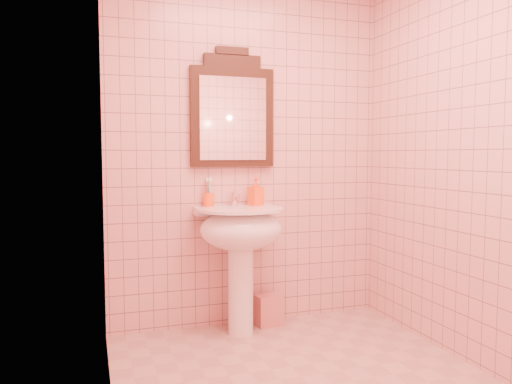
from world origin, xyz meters
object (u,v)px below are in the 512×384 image
object	(u,v)px
toothbrush_cup	(209,199)
towel	(268,310)
pedestal_sink	(241,238)
mirror	(232,112)
soap_dispenser	(256,192)

from	to	relation	value
toothbrush_cup	towel	world-z (taller)	toothbrush_cup
pedestal_sink	mirror	bearing A→B (deg)	90.00
towel	toothbrush_cup	bearing A→B (deg)	169.78
toothbrush_cup	mirror	bearing A→B (deg)	8.07
pedestal_sink	toothbrush_cup	world-z (taller)	toothbrush_cup
pedestal_sink	toothbrush_cup	xyz separation A→B (m)	(-0.18, 0.18, 0.25)
mirror	soap_dispenser	xyz separation A→B (m)	(0.15, -0.06, -0.56)
mirror	soap_dispenser	bearing A→B (deg)	-22.98
towel	pedestal_sink	bearing A→B (deg)	-156.73
mirror	toothbrush_cup	world-z (taller)	mirror
toothbrush_cup	soap_dispenser	bearing A→B (deg)	-6.65
pedestal_sink	toothbrush_cup	bearing A→B (deg)	135.58
mirror	towel	xyz separation A→B (m)	(0.24, -0.10, -1.41)
soap_dispenser	towel	world-z (taller)	soap_dispenser
toothbrush_cup	soap_dispenser	world-z (taller)	soap_dispenser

